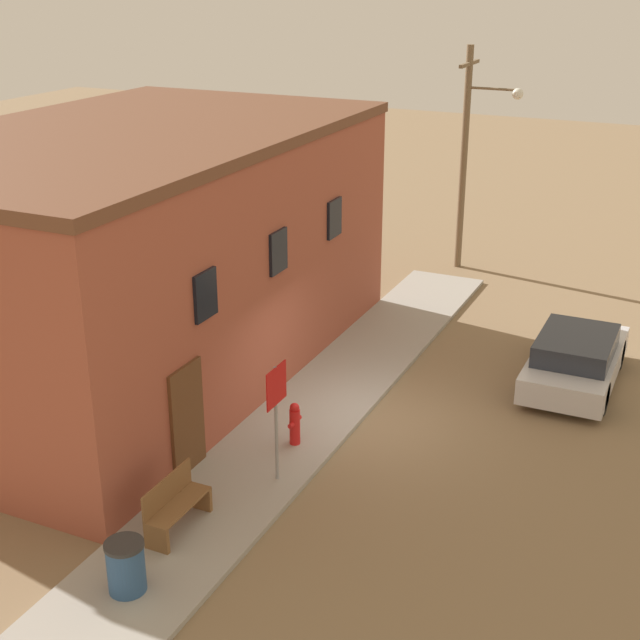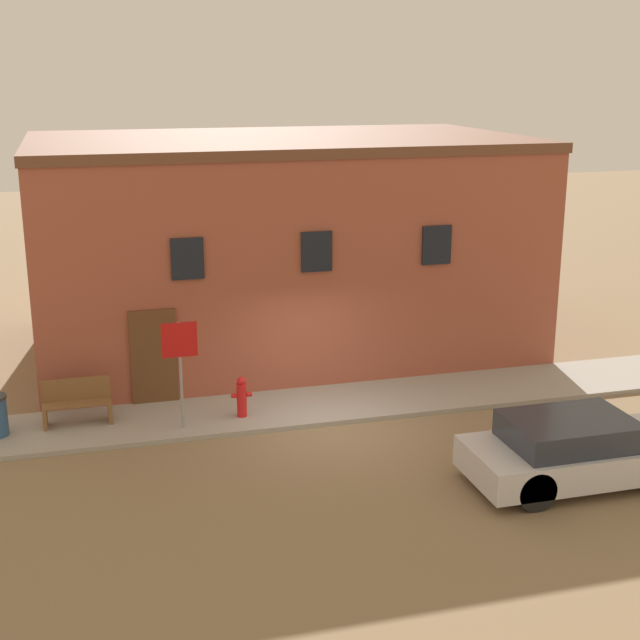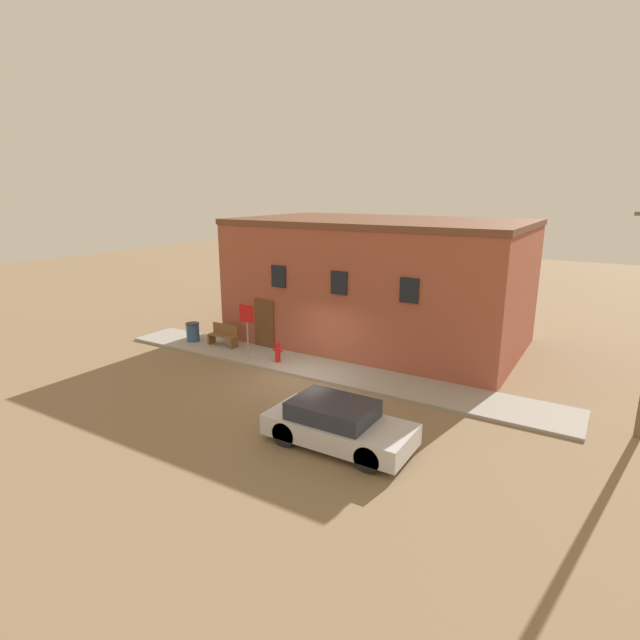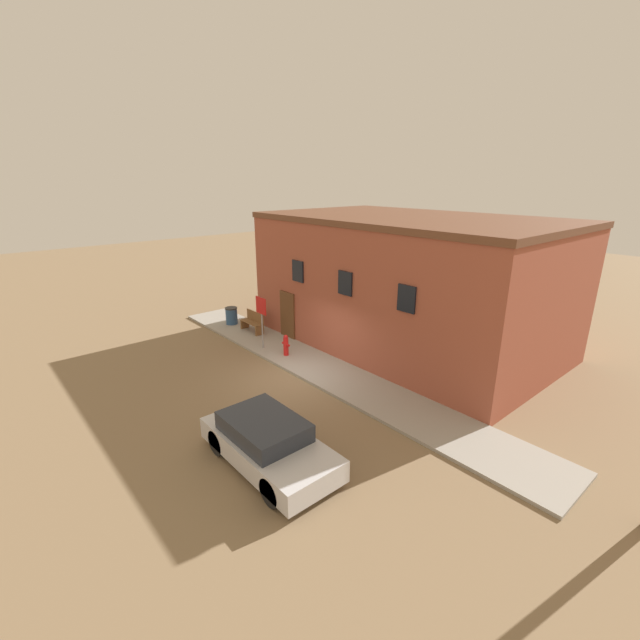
# 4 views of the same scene
# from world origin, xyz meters

# --- Properties ---
(ground_plane) EXTENTS (80.00, 80.00, 0.00)m
(ground_plane) POSITION_xyz_m (0.00, 0.00, 0.00)
(ground_plane) COLOR #846B4C
(sidewalk) EXTENTS (18.54, 2.17, 0.10)m
(sidewalk) POSITION_xyz_m (0.00, 1.09, 0.05)
(sidewalk) COLOR #9E998E
(sidewalk) RESTS_ON ground
(brick_building) EXTENTS (12.35, 7.47, 5.52)m
(brick_building) POSITION_xyz_m (0.31, 5.85, 2.76)
(brick_building) COLOR #9E4C38
(brick_building) RESTS_ON ground
(fire_hydrant) EXTENTS (0.44, 0.21, 0.88)m
(fire_hydrant) POSITION_xyz_m (-1.70, 0.80, 0.54)
(fire_hydrant) COLOR red
(fire_hydrant) RESTS_ON sidewalk
(stop_sign) EXTENTS (0.71, 0.06, 2.24)m
(stop_sign) POSITION_xyz_m (-2.97, 0.51, 1.68)
(stop_sign) COLOR gray
(stop_sign) RESTS_ON sidewalk
(bench) EXTENTS (1.38, 0.44, 0.94)m
(bench) POSITION_xyz_m (-5.04, 1.34, 0.55)
(bench) COLOR brown
(bench) RESTS_ON sidewalk
(trash_bin) EXTENTS (0.60, 0.60, 0.83)m
(trash_bin) POSITION_xyz_m (-6.67, 1.13, 0.52)
(trash_bin) COLOR #2D517F
(trash_bin) RESTS_ON sidewalk
(utility_pole) EXTENTS (1.80, 1.73, 6.66)m
(utility_pole) POSITION_xyz_m (10.51, 1.02, 3.70)
(utility_pole) COLOR brown
(utility_pole) RESTS_ON ground
(parked_car) EXTENTS (4.01, 1.79, 1.23)m
(parked_car) POSITION_xyz_m (3.52, -3.63, 0.61)
(parked_car) COLOR black
(parked_car) RESTS_ON ground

